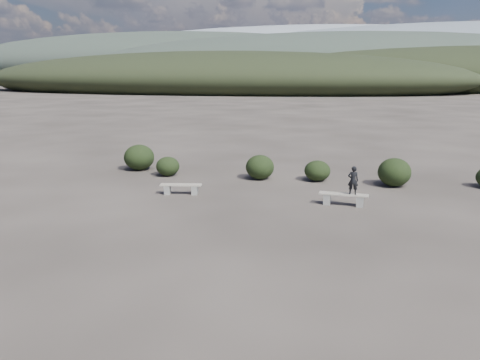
# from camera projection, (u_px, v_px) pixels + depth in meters

# --- Properties ---
(ground) EXTENTS (1200.00, 1200.00, 0.00)m
(ground) POSITION_uv_depth(u_px,v_px,m) (231.00, 248.00, 12.88)
(ground) COLOR #2E2823
(ground) RESTS_ON ground
(bench_left) EXTENTS (1.66, 0.62, 0.41)m
(bench_left) POSITION_uv_depth(u_px,v_px,m) (181.00, 188.00, 18.40)
(bench_left) COLOR gray
(bench_left) RESTS_ON ground
(bench_right) EXTENTS (1.77, 0.49, 0.44)m
(bench_right) POSITION_uv_depth(u_px,v_px,m) (343.00, 198.00, 16.89)
(bench_right) COLOR gray
(bench_right) RESTS_ON ground
(seated_person) EXTENTS (0.40, 0.28, 1.03)m
(seated_person) POSITION_uv_depth(u_px,v_px,m) (353.00, 180.00, 16.64)
(seated_person) COLOR black
(seated_person) RESTS_ON bench_right
(shrub_a) EXTENTS (1.08, 1.08, 0.88)m
(shrub_a) POSITION_uv_depth(u_px,v_px,m) (168.00, 166.00, 21.59)
(shrub_a) COLOR black
(shrub_a) RESTS_ON ground
(shrub_b) EXTENTS (1.27, 1.27, 1.09)m
(shrub_b) POSITION_uv_depth(u_px,v_px,m) (260.00, 167.00, 20.91)
(shrub_b) COLOR black
(shrub_b) RESTS_ON ground
(shrub_c) EXTENTS (1.14, 1.14, 0.91)m
(shrub_c) POSITION_uv_depth(u_px,v_px,m) (317.00, 171.00, 20.57)
(shrub_c) COLOR black
(shrub_c) RESTS_ON ground
(shrub_d) EXTENTS (1.37, 1.37, 1.20)m
(shrub_d) POSITION_uv_depth(u_px,v_px,m) (394.00, 172.00, 19.61)
(shrub_d) COLOR black
(shrub_d) RESTS_ON ground
(shrub_f) EXTENTS (1.47, 1.47, 1.24)m
(shrub_f) POSITION_uv_depth(u_px,v_px,m) (139.00, 157.00, 22.81)
(shrub_f) COLOR black
(shrub_f) RESTS_ON ground
(mountain_ridges) EXTENTS (500.00, 400.00, 56.00)m
(mountain_ridges) POSITION_uv_depth(u_px,v_px,m) (330.00, 61.00, 334.29)
(mountain_ridges) COLOR black
(mountain_ridges) RESTS_ON ground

